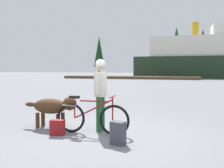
% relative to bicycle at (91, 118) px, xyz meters
% --- Properties ---
extents(ground_plane, '(160.00, 160.00, 0.00)m').
position_rel_bicycle_xyz_m(ground_plane, '(0.23, -0.01, -0.39)').
color(ground_plane, slate).
extents(bicycle, '(1.80, 0.44, 0.91)m').
position_rel_bicycle_xyz_m(bicycle, '(0.00, 0.00, 0.00)').
color(bicycle, black).
rests_on(bicycle, ground_plane).
extents(person_cyclist, '(0.32, 0.53, 1.76)m').
position_rel_bicycle_xyz_m(person_cyclist, '(0.10, 0.36, 0.68)').
color(person_cyclist, '#19592D').
rests_on(person_cyclist, ground_plane).
extents(dog, '(1.48, 0.46, 0.82)m').
position_rel_bicycle_xyz_m(dog, '(-1.17, 0.29, 0.16)').
color(dog, '#472D19').
rests_on(dog, ground_plane).
extents(backpack, '(0.33, 0.28, 0.47)m').
position_rel_bicycle_xyz_m(backpack, '(0.80, -0.58, -0.15)').
color(backpack, '#3F3F4C').
rests_on(backpack, ground_plane).
extents(handbag_pannier, '(0.34, 0.23, 0.35)m').
position_rel_bicycle_xyz_m(handbag_pannier, '(-0.72, -0.30, -0.21)').
color(handbag_pannier, maroon).
rests_on(handbag_pannier, ground_plane).
extents(dock_pier, '(19.87, 2.28, 0.40)m').
position_rel_bicycle_xyz_m(dock_pier, '(-5.54, 29.54, -0.19)').
color(dock_pier, brown).
rests_on(dock_pier, ground_plane).
extents(ferry_boat, '(25.09, 7.24, 9.04)m').
position_rel_bicycle_xyz_m(ferry_boat, '(7.03, 36.95, 2.82)').
color(ferry_boat, '#1E331E').
rests_on(ferry_boat, ground_plane).
extents(pine_tree_far_left, '(2.90, 2.90, 10.27)m').
position_rel_bicycle_xyz_m(pine_tree_far_left, '(-20.04, 57.77, 5.75)').
color(pine_tree_far_left, '#4C331E').
rests_on(pine_tree_far_left, ground_plane).
extents(pine_tree_center, '(3.91, 3.91, 11.46)m').
position_rel_bicycle_xyz_m(pine_tree_center, '(0.50, 55.54, 6.64)').
color(pine_tree_center, '#4C331E').
rests_on(pine_tree_center, ground_plane).
extents(pine_tree_mid_back, '(3.66, 3.66, 11.30)m').
position_rel_bicycle_xyz_m(pine_tree_mid_back, '(6.74, 59.47, 6.62)').
color(pine_tree_mid_back, '#4C331E').
rests_on(pine_tree_mid_back, ground_plane).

